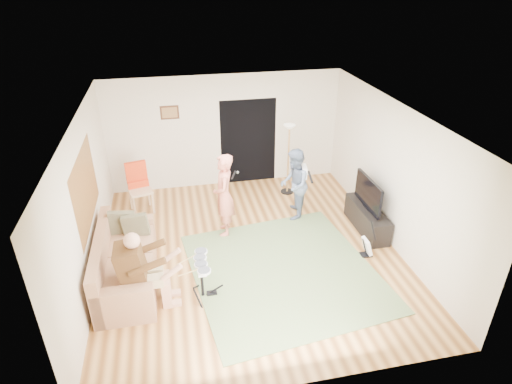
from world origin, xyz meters
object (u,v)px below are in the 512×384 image
Objects in this scene: drum_kit at (202,280)px; tv_cabinet at (367,219)px; guitar_spare at (367,246)px; singer at (224,195)px; television at (368,193)px; guitarist at (294,184)px; dining_chair at (141,194)px; torchiere_lamp at (289,147)px; sofa at (122,267)px.

drum_kit is 0.53× the size of tv_cabinet.
guitar_spare reaches higher than drum_kit.
drum_kit is 1.99m from singer.
television is at bearing 68.70° from guitar_spare.
guitarist reaches higher than guitar_spare.
singer is 1.56m from guitarist.
dining_chair is 4.83m from television.
drum_kit is at bearing -125.86° from torchiere_lamp.
guitarist is 3.35m from dining_chair.
drum_kit is 3.08m from guitarist.
singer is at bearing -59.44° from guitarist.
drum_kit is 4.08m from torchiere_lamp.
television is (1.29, -0.81, 0.08)m from guitarist.
sofa is at bearing 153.43° from drum_kit.
tv_cabinet is at bearing -58.65° from torchiere_lamp.
dining_chair is (-4.15, 2.59, 0.18)m from guitar_spare.
drum_kit is 0.99× the size of guitar_spare.
guitarist is at bearing -30.17° from dining_chair.
singer is 2.14m from dining_chair.
singer is 2.86m from television.
tv_cabinet is at bearing 8.07° from sofa.
tv_cabinet is 1.32× the size of television.
guitarist reaches higher than drum_kit.
singer is 1.10× the size of guitarist.
dining_chair reaches higher than sofa.
singer is (0.64, 1.81, 0.53)m from drum_kit.
guitarist is 1.45× the size of television.
singer reaches higher than television.
singer is (1.94, 1.16, 0.55)m from sofa.
singer is at bearing -50.90° from dining_chair.
guitar_spare is 1.11m from television.
torchiere_lamp reaches higher than television.
torchiere_lamp is at bearing 121.35° from tv_cabinet.
sofa is 4.83m from television.
guitarist reaches higher than television.
sofa is at bearing -171.93° from tv_cabinet.
sofa is at bearing -144.60° from torchiere_lamp.
drum_kit is 0.43× the size of singer.
television is at bearing 8.15° from sofa.
sofa reaches higher than guitar_spare.
torchiere_lamp reaches higher than dining_chair.
dining_chair is (-3.37, -0.16, -0.77)m from torchiere_lamp.
guitar_spare is 0.54× the size of tv_cabinet.
guitar_spare is 3.02m from torchiere_lamp.
dining_chair reaches higher than tv_cabinet.
torchiere_lamp is at bearing -11.15° from dining_chair.
sofa reaches higher than drum_kit.
torchiere_lamp is 3.46m from dining_chair.
guitar_spare is at bearing 8.77° from drum_kit.
television reaches higher than guitar_spare.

